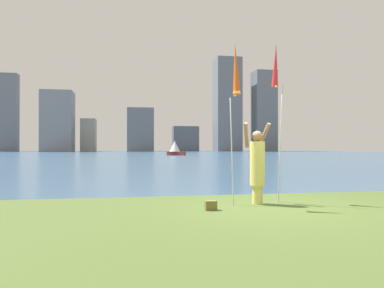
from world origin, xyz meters
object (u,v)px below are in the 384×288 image
person (257,164)px  kite_flag_right (276,70)px  bag (211,205)px  sailboat_3 (175,147)px  kite_flag_left (236,72)px

person → kite_flag_right: 2.33m
bag → sailboat_3: size_ratio=0.07×
person → kite_flag_left: size_ratio=0.52×
kite_flag_left → sailboat_3: kite_flag_left is taller
person → bag: 1.59m
bag → sailboat_3: 48.43m
person → kite_flag_right: size_ratio=0.49×
person → kite_flag_right: bearing=30.6°
person → bag: (-1.22, -0.61, -0.81)m
bag → person: bearing=26.5°
kite_flag_right → sailboat_3: 47.36m
person → bag: person is taller
sailboat_3 → kite_flag_left: bearing=-95.8°
person → bag: size_ratio=7.89×
sailboat_3 → bag: bearing=-96.5°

